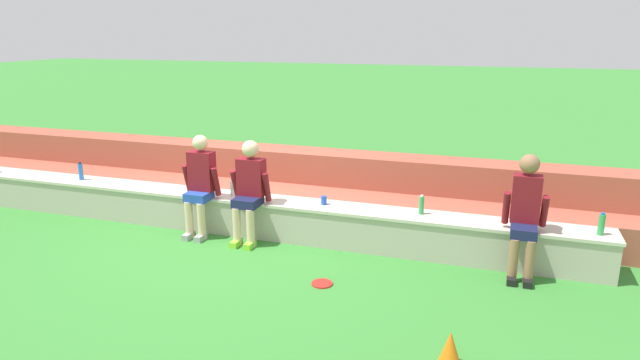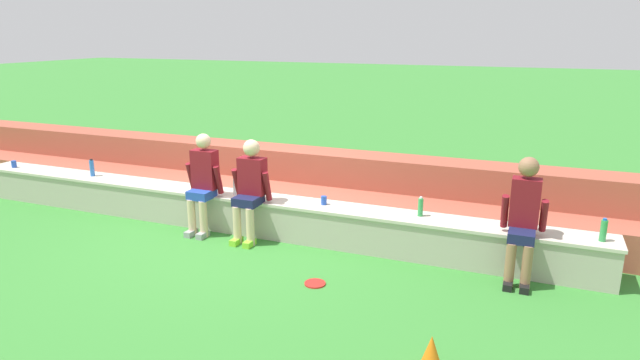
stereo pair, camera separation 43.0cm
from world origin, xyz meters
name	(u,v)px [view 2 (the right image)]	position (x,y,z in m)	size (l,w,h in m)	color
ground_plane	(233,235)	(0.00, 0.00, 0.00)	(80.00, 80.00, 0.00)	#388433
stone_seating_wall	(241,211)	(0.00, 0.24, 0.28)	(9.80, 0.52, 0.53)	#B7AF9E
brick_bleachers	(275,184)	(0.00, 1.36, 0.40)	(13.59, 1.21, 0.96)	#AA543F
person_far_left	(203,181)	(-0.43, -0.03, 0.76)	(0.53, 0.50, 1.42)	beige
person_left_of_center	(250,187)	(0.32, -0.04, 0.76)	(0.55, 0.55, 1.39)	beige
person_center	(524,216)	(3.82, -0.01, 0.78)	(0.50, 0.59, 1.44)	#996B4C
water_bottle_near_left	(603,230)	(4.66, 0.20, 0.66)	(0.07, 0.07, 0.27)	green
water_bottle_near_right	(92,168)	(-2.74, 0.25, 0.66)	(0.07, 0.07, 0.28)	blue
water_bottle_mid_right	(235,186)	(-0.06, 0.22, 0.65)	(0.07, 0.07, 0.25)	silver
water_bottle_mid_left	(421,207)	(2.59, 0.29, 0.65)	(0.07, 0.07, 0.25)	green
plastic_cup_middle	(324,200)	(1.28, 0.26, 0.59)	(0.08, 0.08, 0.12)	blue
plastic_cup_left_end	(14,164)	(-4.41, 0.19, 0.59)	(0.08, 0.08, 0.12)	blue
frisbee	(315,283)	(1.68, -1.01, 0.01)	(0.24, 0.24, 0.02)	red
sports_cone	(431,351)	(3.22, -2.10, 0.15)	(0.19, 0.19, 0.30)	orange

